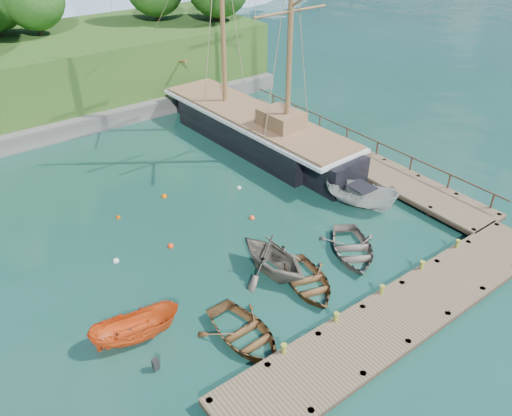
# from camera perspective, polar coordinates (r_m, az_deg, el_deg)

# --- Properties ---
(ground) EXTENTS (160.00, 160.00, 0.00)m
(ground) POSITION_cam_1_polar(r_m,az_deg,el_deg) (26.59, 2.80, -6.43)
(ground) COLOR #123526
(ground) RESTS_ON ground
(dock_near) EXTENTS (20.00, 3.20, 1.10)m
(dock_near) POSITION_cam_1_polar(r_m,az_deg,el_deg) (24.25, 16.59, -11.35)
(dock_near) COLOR #4A3E2C
(dock_near) RESTS_ON ground
(dock_east) EXTENTS (3.20, 24.00, 1.10)m
(dock_east) POSITION_cam_1_polar(r_m,az_deg,el_deg) (37.44, 9.75, 6.34)
(dock_east) COLOR #4A3E2C
(dock_east) RESTS_ON ground
(bollard_0) EXTENTS (0.26, 0.26, 0.45)m
(bollard_0) POSITION_cam_1_polar(r_m,az_deg,el_deg) (21.95, 3.13, -17.16)
(bollard_0) COLOR olive
(bollard_0) RESTS_ON ground
(bollard_1) EXTENTS (0.26, 0.26, 0.45)m
(bollard_1) POSITION_cam_1_polar(r_m,az_deg,el_deg) (23.39, 8.98, -13.61)
(bollard_1) COLOR olive
(bollard_1) RESTS_ON ground
(bollard_2) EXTENTS (0.26, 0.26, 0.45)m
(bollard_2) POSITION_cam_1_polar(r_m,az_deg,el_deg) (25.11, 13.94, -10.40)
(bollard_2) COLOR olive
(bollard_2) RESTS_ON ground
(bollard_3) EXTENTS (0.26, 0.26, 0.45)m
(bollard_3) POSITION_cam_1_polar(r_m,az_deg,el_deg) (27.05, 18.15, -7.57)
(bollard_3) COLOR olive
(bollard_3) RESTS_ON ground
(bollard_4) EXTENTS (0.26, 0.26, 0.45)m
(bollard_4) POSITION_cam_1_polar(r_m,az_deg,el_deg) (29.17, 21.72, -5.10)
(bollard_4) COLOR olive
(bollard_4) RESTS_ON ground
(rowboat_0) EXTENTS (3.24, 4.45, 0.90)m
(rowboat_0) POSITION_cam_1_polar(r_m,az_deg,el_deg) (22.75, -1.30, -14.77)
(rowboat_0) COLOR #55381C
(rowboat_0) RESTS_ON ground
(rowboat_1) EXTENTS (4.15, 4.69, 2.30)m
(rowboat_1) POSITION_cam_1_polar(r_m,az_deg,el_deg) (26.05, 1.92, -7.37)
(rowboat_1) COLOR #635E52
(rowboat_1) RESTS_ON ground
(rowboat_2) EXTENTS (4.05, 4.82, 0.85)m
(rowboat_2) POSITION_cam_1_polar(r_m,az_deg,el_deg) (25.34, 5.92, -8.92)
(rowboat_2) COLOR brown
(rowboat_2) RESTS_ON ground
(rowboat_3) EXTENTS (5.05, 5.44, 0.92)m
(rowboat_3) POSITION_cam_1_polar(r_m,az_deg,el_deg) (27.74, 10.90, -5.19)
(rowboat_3) COLOR #60574F
(rowboat_3) RESTS_ON ground
(motorboat_orange) EXTENTS (4.20, 2.34, 1.53)m
(motorboat_orange) POSITION_cam_1_polar(r_m,az_deg,el_deg) (23.33, -13.40, -14.40)
(motorboat_orange) COLOR #E15017
(motorboat_orange) RESTS_ON ground
(cabin_boat_white) EXTENTS (3.54, 4.96, 1.80)m
(cabin_boat_white) POSITION_cam_1_polar(r_m,az_deg,el_deg) (31.86, 11.72, 0.19)
(cabin_boat_white) COLOR silver
(cabin_boat_white) RESTS_ON ground
(schooner) EXTENTS (5.50, 26.09, 18.85)m
(schooner) POSITION_cam_1_polar(r_m,az_deg,el_deg) (38.79, -0.17, 8.79)
(schooner) COLOR black
(schooner) RESTS_ON ground
(mooring_buoy_0) EXTENTS (0.34, 0.34, 0.34)m
(mooring_buoy_0) POSITION_cam_1_polar(r_m,az_deg,el_deg) (27.76, -15.71, -5.90)
(mooring_buoy_0) COLOR silver
(mooring_buoy_0) RESTS_ON ground
(mooring_buoy_1) EXTENTS (0.35, 0.35, 0.35)m
(mooring_buoy_1) POSITION_cam_1_polar(r_m,az_deg,el_deg) (28.18, -9.71, -4.37)
(mooring_buoy_1) COLOR red
(mooring_buoy_1) RESTS_ON ground
(mooring_buoy_2) EXTENTS (0.34, 0.34, 0.34)m
(mooring_buoy_2) POSITION_cam_1_polar(r_m,az_deg,el_deg) (30.08, -0.45, -1.18)
(mooring_buoy_2) COLOR #EA4622
(mooring_buoy_2) RESTS_ON ground
(mooring_buoy_3) EXTENTS (0.28, 0.28, 0.28)m
(mooring_buoy_3) POSITION_cam_1_polar(r_m,az_deg,el_deg) (33.14, -1.94, 2.28)
(mooring_buoy_3) COLOR white
(mooring_buoy_3) RESTS_ON ground
(mooring_buoy_4) EXTENTS (0.27, 0.27, 0.27)m
(mooring_buoy_4) POSITION_cam_1_polar(r_m,az_deg,el_deg) (31.24, -15.45, -1.09)
(mooring_buoy_4) COLOR #DA4300
(mooring_buoy_4) RESTS_ON ground
(mooring_buoy_5) EXTENTS (0.36, 0.36, 0.36)m
(mooring_buoy_5) POSITION_cam_1_polar(r_m,az_deg,el_deg) (32.72, -10.44, 1.28)
(mooring_buoy_5) COLOR #D35600
(mooring_buoy_5) RESTS_ON ground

